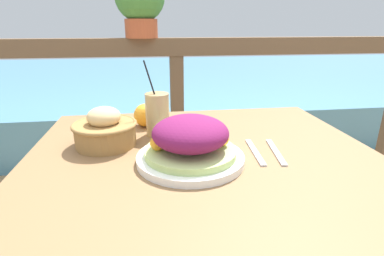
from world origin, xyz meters
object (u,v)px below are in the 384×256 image
object	(u,v)px
drink_glass	(158,115)
potted_plant	(140,1)
salad_plate	(190,143)
bread_basket	(105,130)

from	to	relation	value
drink_glass	potted_plant	world-z (taller)	potted_plant
drink_glass	potted_plant	size ratio (longest dim) A/B	0.76
salad_plate	bread_basket	bearing A→B (deg)	147.61
salad_plate	bread_basket	distance (m)	0.28
drink_glass	bread_basket	world-z (taller)	drink_glass
salad_plate	drink_glass	world-z (taller)	drink_glass
salad_plate	bread_basket	xyz separation A→B (m)	(-0.24, 0.15, -0.01)
salad_plate	potted_plant	world-z (taller)	potted_plant
drink_glass	bread_basket	distance (m)	0.17
salad_plate	bread_basket	world-z (taller)	salad_plate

